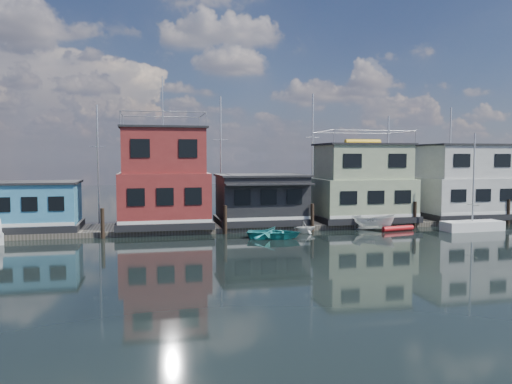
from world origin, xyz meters
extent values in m
plane|color=black|center=(0.00, 0.00, 0.00)|extent=(160.00, 160.00, 0.00)
cube|color=#595147|center=(0.00, 12.00, 0.20)|extent=(48.00, 5.00, 0.40)
cube|color=black|center=(-18.00, 12.00, 0.65)|extent=(6.40, 4.90, 0.50)
cube|color=teal|center=(-18.00, 12.00, 2.40)|extent=(6.00, 4.50, 3.00)
cube|color=black|center=(-18.00, 12.00, 3.98)|extent=(6.30, 4.80, 0.16)
cube|color=black|center=(-8.50, 12.00, 0.65)|extent=(7.40, 5.90, 0.50)
cube|color=maroon|center=(-8.50, 12.00, 2.77)|extent=(7.00, 5.50, 3.74)
cube|color=maroon|center=(-8.50, 12.00, 6.37)|extent=(6.30, 4.95, 3.46)
cube|color=black|center=(-8.50, 12.00, 8.18)|extent=(6.65, 5.23, 0.16)
cylinder|color=silver|center=(-8.50, 12.00, 10.26)|extent=(0.08, 0.08, 4.00)
cube|color=black|center=(-0.50, 12.00, 0.65)|extent=(7.40, 5.40, 0.50)
cube|color=black|center=(-0.50, 12.00, 2.60)|extent=(7.00, 5.00, 3.40)
cube|color=black|center=(-0.50, 12.00, 4.38)|extent=(7.30, 5.30, 0.16)
cube|color=black|center=(-0.50, 9.20, 3.79)|extent=(7.00, 1.20, 0.12)
cube|color=black|center=(8.50, 12.00, 0.65)|extent=(8.40, 5.90, 0.50)
cube|color=#95A37E|center=(8.50, 12.00, 2.46)|extent=(8.00, 5.50, 3.12)
cube|color=#95A37E|center=(8.50, 12.00, 5.46)|extent=(7.20, 4.95, 2.88)
cube|color=black|center=(8.50, 12.00, 6.98)|extent=(7.60, 5.23, 0.16)
cylinder|color=yellow|center=(8.50, 12.00, 7.15)|extent=(3.20, 0.56, 0.56)
cube|color=black|center=(18.50, 12.00, 0.65)|extent=(8.40, 5.90, 0.50)
cube|color=#BABAB5|center=(18.50, 12.00, 2.46)|extent=(8.00, 5.50, 3.12)
cube|color=#BABAB5|center=(18.50, 12.00, 5.46)|extent=(7.20, 4.95, 2.88)
cube|color=black|center=(18.50, 12.00, 6.98)|extent=(7.60, 5.23, 0.16)
cylinder|color=#2D2116|center=(-13.00, 9.20, 1.10)|extent=(0.28, 0.28, 2.20)
cylinder|color=#2D2116|center=(-4.00, 9.20, 1.10)|extent=(0.28, 0.28, 2.20)
cylinder|color=#2D2116|center=(3.00, 9.20, 1.10)|extent=(0.28, 0.28, 2.20)
cylinder|color=#2D2116|center=(12.00, 9.20, 1.10)|extent=(0.28, 0.28, 2.20)
cylinder|color=#2D2116|center=(21.00, 9.20, 1.10)|extent=(0.28, 0.28, 2.20)
cylinder|color=silver|center=(-14.00, 18.00, 5.25)|extent=(0.16, 0.16, 10.50)
cylinder|color=silver|center=(-14.00, 18.00, 6.83)|extent=(1.40, 0.06, 0.06)
cylinder|color=silver|center=(-3.00, 18.00, 5.75)|extent=(0.16, 0.16, 11.50)
cylinder|color=silver|center=(-3.00, 18.00, 7.48)|extent=(1.40, 0.06, 0.06)
cylinder|color=silver|center=(6.00, 18.00, 6.00)|extent=(0.16, 0.16, 12.00)
cylinder|color=silver|center=(6.00, 18.00, 7.80)|extent=(1.40, 0.06, 0.06)
cylinder|color=silver|center=(14.00, 18.00, 5.00)|extent=(0.16, 0.16, 10.00)
cylinder|color=silver|center=(14.00, 18.00, 6.50)|extent=(1.40, 0.06, 0.06)
cylinder|color=silver|center=(21.00, 18.00, 5.50)|extent=(0.16, 0.16, 11.00)
cylinder|color=silver|center=(21.00, 18.00, 7.15)|extent=(1.40, 0.06, 0.06)
cube|color=white|center=(15.64, 6.71, 0.38)|extent=(5.00, 1.83, 0.77)
cylinder|color=silver|center=(15.64, 6.71, 4.28)|extent=(0.12, 0.12, 7.02)
cube|color=silver|center=(15.64, 6.71, 2.08)|extent=(0.11, 1.54, 0.05)
imported|color=silver|center=(2.10, 8.33, 0.49)|extent=(2.02, 1.80, 0.97)
cylinder|color=red|center=(9.73, 7.82, 0.21)|extent=(2.89, 0.95, 0.42)
imported|color=white|center=(7.97, 8.68, 0.67)|extent=(3.65, 2.84, 1.34)
imported|color=teal|center=(-0.86, 6.44, 0.40)|extent=(4.52, 3.81, 0.80)
camera|label=1|loc=(-9.90, -28.26, 5.92)|focal=35.00mm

